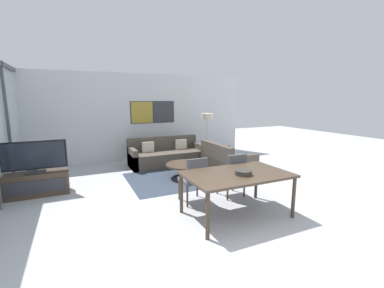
{
  "coord_description": "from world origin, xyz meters",
  "views": [
    {
      "loc": [
        -1.95,
        -2.48,
        1.99
      ],
      "look_at": [
        0.53,
        2.88,
        0.95
      ],
      "focal_mm": 24.0,
      "sensor_mm": 36.0,
      "label": 1
    }
  ],
  "objects_px": {
    "sofa_main": "(166,156)",
    "dining_chair_left": "(194,177)",
    "television": "(34,157)",
    "dining_table": "(237,177)",
    "coffee_table": "(185,167)",
    "tv_console": "(37,184)",
    "sofa_side": "(226,162)",
    "fruit_bowl": "(243,172)",
    "dining_chair_centre": "(233,173)",
    "floor_lamp": "(207,120)"
  },
  "relations": [
    {
      "from": "sofa_main",
      "to": "dining_chair_left",
      "type": "distance_m",
      "value": 3.11
    },
    {
      "from": "television",
      "to": "dining_table",
      "type": "height_order",
      "value": "television"
    },
    {
      "from": "sofa_main",
      "to": "dining_table",
      "type": "distance_m",
      "value": 3.87
    },
    {
      "from": "sofa_main",
      "to": "coffee_table",
      "type": "distance_m",
      "value": 1.49
    },
    {
      "from": "tv_console",
      "to": "sofa_side",
      "type": "distance_m",
      "value": 4.49
    },
    {
      "from": "coffee_table",
      "to": "dining_chair_left",
      "type": "xyz_separation_m",
      "value": [
        -0.49,
        -1.58,
        0.24
      ]
    },
    {
      "from": "sofa_side",
      "to": "television",
      "type": "bearing_deg",
      "value": 87.6
    },
    {
      "from": "sofa_main",
      "to": "dining_table",
      "type": "xyz_separation_m",
      "value": [
        -0.07,
        -3.85,
        0.42
      ]
    },
    {
      "from": "coffee_table",
      "to": "dining_chair_left",
      "type": "bearing_deg",
      "value": -107.39
    },
    {
      "from": "coffee_table",
      "to": "fruit_bowl",
      "type": "bearing_deg",
      "value": -90.52
    },
    {
      "from": "dining_chair_centre",
      "to": "floor_lamp",
      "type": "relative_size",
      "value": 0.6
    },
    {
      "from": "sofa_main",
      "to": "television",
      "type": "bearing_deg",
      "value": -158.1
    },
    {
      "from": "television",
      "to": "fruit_bowl",
      "type": "xyz_separation_m",
      "value": [
        3.27,
        -2.64,
        -0.02
      ]
    },
    {
      "from": "sofa_main",
      "to": "dining_chair_centre",
      "type": "height_order",
      "value": "dining_chair_centre"
    },
    {
      "from": "sofa_main",
      "to": "fruit_bowl",
      "type": "xyz_separation_m",
      "value": [
        -0.02,
        -3.97,
        0.53
      ]
    },
    {
      "from": "dining_chair_left",
      "to": "coffee_table",
      "type": "bearing_deg",
      "value": 72.61
    },
    {
      "from": "television",
      "to": "sofa_side",
      "type": "relative_size",
      "value": 0.81
    },
    {
      "from": "television",
      "to": "fruit_bowl",
      "type": "bearing_deg",
      "value": -38.91
    },
    {
      "from": "tv_console",
      "to": "floor_lamp",
      "type": "xyz_separation_m",
      "value": [
        4.76,
        1.42,
        1.07
      ]
    },
    {
      "from": "tv_console",
      "to": "sofa_main",
      "type": "distance_m",
      "value": 3.55
    },
    {
      "from": "sofa_side",
      "to": "coffee_table",
      "type": "relative_size",
      "value": 1.5
    },
    {
      "from": "sofa_side",
      "to": "dining_chair_left",
      "type": "relative_size",
      "value": 1.65
    },
    {
      "from": "tv_console",
      "to": "sofa_main",
      "type": "xyz_separation_m",
      "value": [
        3.3,
        1.33,
        0.03
      ]
    },
    {
      "from": "sofa_main",
      "to": "floor_lamp",
      "type": "distance_m",
      "value": 1.8
    },
    {
      "from": "coffee_table",
      "to": "dining_chair_centre",
      "type": "xyz_separation_m",
      "value": [
        0.36,
        -1.62,
        0.24
      ]
    },
    {
      "from": "dining_chair_centre",
      "to": "floor_lamp",
      "type": "xyz_separation_m",
      "value": [
        1.1,
        3.2,
        0.8
      ]
    },
    {
      "from": "coffee_table",
      "to": "fruit_bowl",
      "type": "height_order",
      "value": "fruit_bowl"
    },
    {
      "from": "dining_chair_left",
      "to": "dining_chair_centre",
      "type": "bearing_deg",
      "value": -2.7
    },
    {
      "from": "dining_chair_left",
      "to": "tv_console",
      "type": "bearing_deg",
      "value": 148.16
    },
    {
      "from": "tv_console",
      "to": "dining_chair_centre",
      "type": "relative_size",
      "value": 1.33
    },
    {
      "from": "dining_table",
      "to": "television",
      "type": "bearing_deg",
      "value": 142.02
    },
    {
      "from": "sofa_main",
      "to": "coffee_table",
      "type": "relative_size",
      "value": 2.24
    },
    {
      "from": "fruit_bowl",
      "to": "floor_lamp",
      "type": "bearing_deg",
      "value": 69.88
    },
    {
      "from": "tv_console",
      "to": "dining_chair_left",
      "type": "xyz_separation_m",
      "value": [
        2.8,
        -1.74,
        0.27
      ]
    },
    {
      "from": "sofa_main",
      "to": "dining_table",
      "type": "bearing_deg",
      "value": -90.98
    },
    {
      "from": "coffee_table",
      "to": "fruit_bowl",
      "type": "relative_size",
      "value": 3.53
    },
    {
      "from": "dining_table",
      "to": "floor_lamp",
      "type": "bearing_deg",
      "value": 68.77
    },
    {
      "from": "dining_chair_centre",
      "to": "floor_lamp",
      "type": "height_order",
      "value": "floor_lamp"
    },
    {
      "from": "tv_console",
      "to": "fruit_bowl",
      "type": "height_order",
      "value": "fruit_bowl"
    },
    {
      "from": "tv_console",
      "to": "sofa_main",
      "type": "relative_size",
      "value": 0.54
    },
    {
      "from": "coffee_table",
      "to": "tv_console",
      "type": "bearing_deg",
      "value": 177.15
    },
    {
      "from": "fruit_bowl",
      "to": "floor_lamp",
      "type": "height_order",
      "value": "floor_lamp"
    },
    {
      "from": "coffee_table",
      "to": "dining_table",
      "type": "bearing_deg",
      "value": -91.59
    },
    {
      "from": "dining_chair_left",
      "to": "fruit_bowl",
      "type": "height_order",
      "value": "dining_chair_left"
    },
    {
      "from": "tv_console",
      "to": "coffee_table",
      "type": "height_order",
      "value": "tv_console"
    },
    {
      "from": "sofa_side",
      "to": "tv_console",
      "type": "bearing_deg",
      "value": 87.61
    },
    {
      "from": "dining_table",
      "to": "dining_chair_left",
      "type": "relative_size",
      "value": 1.94
    },
    {
      "from": "coffee_table",
      "to": "floor_lamp",
      "type": "bearing_deg",
      "value": 47.21
    },
    {
      "from": "sofa_side",
      "to": "coffee_table",
      "type": "xyz_separation_m",
      "value": [
        -1.19,
        0.02,
        -0.0
      ]
    },
    {
      "from": "tv_console",
      "to": "sofa_side",
      "type": "bearing_deg",
      "value": -2.39
    }
  ]
}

